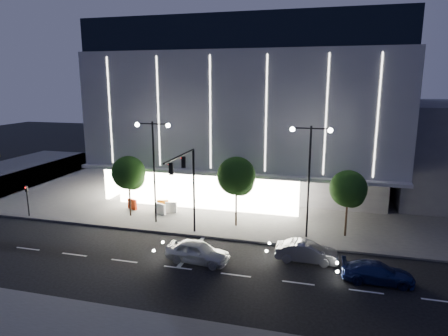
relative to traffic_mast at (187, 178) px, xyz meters
name	(u,v)px	position (x,y,z in m)	size (l,w,h in m)	color
ground	(160,255)	(-1.00, -3.34, -5.03)	(160.00, 160.00, 0.00)	black
sidewalk_museum	(275,181)	(4.00, 20.66, -4.95)	(70.00, 40.00, 0.15)	#474747
museum	(258,107)	(1.98, 18.97, 4.25)	(30.00, 25.80, 18.00)	#4C4C51
traffic_mast	(187,178)	(0.00, 0.00, 0.00)	(0.33, 5.89, 7.07)	black
street_lamp_west	(154,157)	(-4.00, 2.66, 0.93)	(3.16, 0.36, 9.00)	black
street_lamp_east	(309,165)	(9.00, 2.66, 0.93)	(3.16, 0.36, 9.00)	black
ped_signal_far	(27,198)	(-16.00, 1.16, -3.14)	(0.22, 0.24, 3.00)	black
tree_left	(129,175)	(-6.97, 3.68, -0.99)	(3.02, 3.02, 5.72)	black
tree_mid	(237,178)	(3.03, 3.68, -0.69)	(3.25, 3.25, 6.15)	black
tree_right	(348,191)	(12.03, 3.68, -1.14)	(2.91, 2.91, 5.51)	black
car_lead	(198,252)	(2.00, -3.64, -4.26)	(1.80, 4.48, 1.53)	#B9BDC1
car_second	(306,252)	(9.27, -1.59, -4.33)	(1.48, 4.25, 1.40)	gray
car_third	(378,273)	(13.74, -3.41, -4.39)	(1.77, 4.36, 1.27)	navy
barrier_a	(132,204)	(-7.72, 5.40, -4.38)	(1.10, 0.25, 1.00)	red
barrier_b	(171,207)	(-3.73, 5.46, -4.38)	(1.10, 0.25, 1.00)	silver
barrier_c	(163,205)	(-4.75, 5.88, -4.38)	(1.10, 0.25, 1.00)	orange
barrier_d	(161,209)	(-4.48, 4.76, -4.38)	(1.10, 0.25, 1.00)	white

